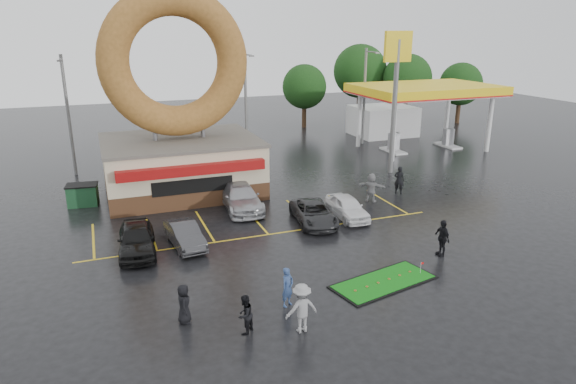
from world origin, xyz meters
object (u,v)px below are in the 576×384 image
object	(u,v)px
gas_station	(406,105)
car_black	(137,239)
car_white	(347,207)
shell_sign	(396,76)
car_grey	(314,213)
person_cameraman	(442,238)
streetlight_left	(68,113)
dumpster	(83,195)
streetlight_mid	(246,102)
donut_shop	(179,127)
car_silver	(241,197)
streetlight_right	(365,94)
person_blue	(288,287)
car_dgrey	(185,235)
putting_green	(384,282)

from	to	relation	value
gas_station	car_black	world-z (taller)	gas_station
car_black	car_white	xyz separation A→B (m)	(12.15, 0.73, -0.09)
shell_sign	car_grey	world-z (taller)	shell_sign
gas_station	person_cameraman	distance (m)	26.56
streetlight_left	car_grey	distance (m)	20.89
car_grey	car_white	bearing A→B (deg)	10.65
dumpster	streetlight_mid	bearing A→B (deg)	40.17
car_grey	person_cameraman	distance (m)	7.54
gas_station	streetlight_mid	distance (m)	16.04
donut_shop	streetlight_mid	distance (m)	10.59
shell_sign	car_silver	xyz separation A→B (m)	(-13.26, -4.00, -6.62)
streetlight_left	streetlight_right	bearing A→B (deg)	4.40
donut_shop	car_white	bearing A→B (deg)	-46.74
dumpster	streetlight_right	bearing A→B (deg)	28.16
streetlight_left	person_blue	size ratio (longest dim) A/B	5.39
gas_station	car_silver	world-z (taller)	gas_station
streetlight_mid	streetlight_right	xyz separation A→B (m)	(12.00, 1.00, 0.00)
streetlight_right	dumpster	size ratio (longest dim) A/B	5.00
dumpster	car_grey	bearing A→B (deg)	-25.77
streetlight_mid	car_dgrey	bearing A→B (deg)	-116.10
streetlight_right	streetlight_left	bearing A→B (deg)	-175.60
gas_station	streetlight_left	xyz separation A→B (m)	(-30.00, -1.02, 1.08)
car_white	putting_green	bearing A→B (deg)	-104.09
car_black	streetlight_left	bearing A→B (deg)	105.08
gas_station	streetlight_mid	size ratio (longest dim) A/B	1.52
donut_shop	person_blue	bearing A→B (deg)	-85.59
car_grey	person_blue	distance (m)	9.37
person_cameraman	car_dgrey	bearing A→B (deg)	-113.30
donut_shop	car_grey	distance (m)	11.37
donut_shop	shell_sign	bearing A→B (deg)	-3.47
person_blue	gas_station	bearing A→B (deg)	19.35
car_dgrey	car_black	bearing A→B (deg)	173.47
car_grey	putting_green	distance (m)	7.83
shell_sign	streetlight_mid	world-z (taller)	shell_sign
gas_station	shell_sign	size ratio (longest dim) A/B	1.29
donut_shop	streetlight_left	size ratio (longest dim) A/B	1.50
car_grey	dumpster	size ratio (longest dim) A/B	2.47
streetlight_right	car_silver	bearing A→B (deg)	-139.44
shell_sign	car_white	size ratio (longest dim) A/B	2.73
person_blue	putting_green	distance (m)	4.77
streetlight_mid	dumpster	distance (m)	16.54
car_dgrey	car_grey	distance (m)	7.56
car_white	gas_station	bearing A→B (deg)	50.12
car_silver	putting_green	size ratio (longest dim) A/B	1.02
streetlight_mid	car_dgrey	size ratio (longest dim) A/B	2.37
car_black	car_white	distance (m)	12.17
putting_green	car_silver	bearing A→B (deg)	105.56
dumpster	streetlight_left	bearing A→B (deg)	101.39
donut_shop	streetlight_mid	world-z (taller)	donut_shop
gas_station	car_grey	bearing A→B (deg)	-135.28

